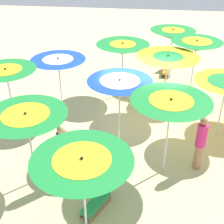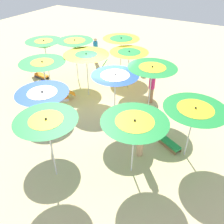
{
  "view_description": "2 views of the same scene",
  "coord_description": "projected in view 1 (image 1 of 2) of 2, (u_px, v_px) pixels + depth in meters",
  "views": [
    {
      "loc": [
        0.16,
        -9.14,
        6.13
      ],
      "look_at": [
        -0.82,
        -1.26,
        1.37
      ],
      "focal_mm": 49.14,
      "sensor_mm": 36.0,
      "label": 1
    },
    {
      "loc": [
        -7.99,
        -5.2,
        6.47
      ],
      "look_at": [
        -1.13,
        -1.29,
        0.95
      ],
      "focal_mm": 37.6,
      "sensor_mm": 36.0,
      "label": 2
    }
  ],
  "objects": [
    {
      "name": "beach_umbrella_11",
      "position": [
        82.0,
        165.0,
        6.28
      ],
      "size": [
        2.14,
        2.14,
        2.18
      ],
      "color": "silver",
      "rests_on": "ground"
    },
    {
      "name": "lounger_3",
      "position": [
        167.0,
        69.0,
        14.96
      ],
      "size": [
        0.46,
        1.22,
        0.72
      ],
      "rotation": [
        0.0,
        0.0,
        4.62
      ],
      "color": "#333338",
      "rests_on": "ground"
    },
    {
      "name": "beach_umbrella_4",
      "position": [
        196.0,
        46.0,
        12.02
      ],
      "size": [
        2.01,
        2.01,
        2.43
      ],
      "color": "silver",
      "rests_on": "ground"
    },
    {
      "name": "ground",
      "position": [
        139.0,
        129.0,
        10.95
      ],
      "size": [
        37.65,
        37.65,
        0.04
      ],
      "primitive_type": "cube",
      "color": "beige"
    },
    {
      "name": "beach_umbrella_6",
      "position": [
        120.0,
        86.0,
        8.92
      ],
      "size": [
        1.92,
        1.92,
        2.43
      ],
      "color": "silver",
      "rests_on": "ground"
    },
    {
      "name": "lounger_2",
      "position": [
        98.0,
        200.0,
        7.77
      ],
      "size": [
        0.83,
        1.25,
        0.64
      ],
      "rotation": [
        0.0,
        0.0,
        4.25
      ],
      "color": "olive",
      "rests_on": "ground"
    },
    {
      "name": "beachgoer_0",
      "position": [
        200.0,
        142.0,
        8.69
      ],
      "size": [
        0.3,
        0.3,
        1.75
      ],
      "rotation": [
        0.0,
        0.0,
        1.42
      ],
      "color": "#A3704C",
      "rests_on": "ground"
    },
    {
      "name": "lounger_1",
      "position": [
        133.0,
        95.0,
        12.74
      ],
      "size": [
        1.23,
        1.17,
        0.52
      ],
      "rotation": [
        0.0,
        0.0,
        8.68
      ],
      "color": "silver",
      "rests_on": "ground"
    },
    {
      "name": "beachgoer_1",
      "position": [
        64.0,
        153.0,
        8.13
      ],
      "size": [
        0.3,
        0.3,
        1.89
      ],
      "rotation": [
        0.0,
        0.0,
        3.13
      ],
      "color": "#D8A87F",
      "rests_on": "ground"
    },
    {
      "name": "beach_umbrella_5",
      "position": [
        168.0,
        60.0,
        10.85
      ],
      "size": [
        2.24,
        2.24,
        2.33
      ],
      "color": "silver",
      "rests_on": "ground"
    },
    {
      "name": "beach_umbrella_10",
      "position": [
        171.0,
        106.0,
        7.89
      ],
      "size": [
        2.11,
        2.11,
        2.43
      ],
      "color": "silver",
      "rests_on": "ground"
    },
    {
      "name": "beach_umbrella_1",
      "position": [
        123.0,
        49.0,
        12.12
      ],
      "size": [
        2.12,
        2.12,
        2.3
      ],
      "color": "silver",
      "rests_on": "ground"
    },
    {
      "name": "beach_umbrella_2",
      "position": [
        58.0,
        64.0,
        10.65
      ],
      "size": [
        1.92,
        1.92,
        2.32
      ],
      "color": "silver",
      "rests_on": "ground"
    },
    {
      "name": "beach_umbrella_0",
      "position": [
        173.0,
        35.0,
        13.35
      ],
      "size": [
        1.97,
        1.97,
        2.42
      ],
      "color": "silver",
      "rests_on": "ground"
    },
    {
      "name": "beach_umbrella_3",
      "position": [
        6.0,
        74.0,
        9.54
      ],
      "size": [
        1.9,
        1.9,
        2.45
      ],
      "color": "silver",
      "rests_on": "ground"
    },
    {
      "name": "beach_umbrella_7",
      "position": [
        27.0,
        121.0,
        7.64
      ],
      "size": [
        2.1,
        2.1,
        2.26
      ],
      "color": "silver",
      "rests_on": "ground"
    }
  ]
}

